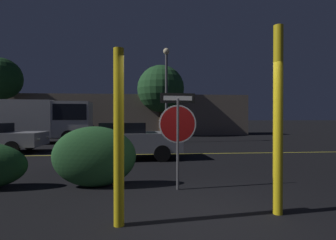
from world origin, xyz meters
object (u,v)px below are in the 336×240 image
Objects in this scene: yellow_pole_right at (278,120)px; hedge_bush_1 at (94,157)px; yellow_pole_left at (119,137)px; passing_car_2 at (126,140)px; delivery_truck at (47,119)px; tree_1 at (161,89)px; stop_sign at (178,124)px; street_lamp at (166,83)px; tree_0 at (0,79)px.

yellow_pole_right is 1.63× the size of hedge_bush_1.
passing_car_2 is (-0.33, 6.26, -0.58)m from yellow_pole_left.
tree_1 is at bearing 123.39° from delivery_truck.
street_lamp is at bearing 81.21° from stop_sign.
hedge_bush_1 is 11.07m from street_lamp.
yellow_pole_right is 3.98m from hedge_bush_1.
tree_1 reaches higher than yellow_pole_left.
tree_0 reaches higher than passing_car_2.
tree_1 is at bearing 166.87° from passing_car_2.
stop_sign is 0.69× the size of yellow_pole_right.
hedge_bush_1 is (-3.34, 1.99, -0.86)m from yellow_pole_right.
tree_1 is (-0.79, 18.18, 2.47)m from yellow_pole_right.
tree_0 reaches higher than tree_1.
delivery_truck reaches higher than stop_sign.
passing_car_2 is 0.70× the size of tree_0.
yellow_pole_left is 18.70m from tree_1.
tree_0 reaches higher than hedge_bush_1.
yellow_pole_left is 1.37× the size of hedge_bush_1.
passing_car_2 is at bearing -108.41° from street_lamp.
delivery_truck reaches higher than yellow_pole_left.
delivery_truck is at bearing 177.89° from street_lamp.
street_lamp is 0.99× the size of tree_1.
delivery_truck is 0.93× the size of tree_0.
hedge_bush_1 is at bearing -56.73° from tree_0.
stop_sign is at bearing -93.50° from street_lamp.
passing_car_2 is (0.43, 4.03, 0.03)m from hedge_bush_1.
tree_1 reaches higher than yellow_pole_right.
delivery_truck is 9.59m from tree_1.
stop_sign is at bearing 14.77° from passing_car_2.
stop_sign reaches higher than hedge_bush_1.
hedge_bush_1 is at bearing 20.94° from delivery_truck.
yellow_pole_left is at bearing 20.02° from delivery_truck.
tree_0 reaches higher than delivery_truck.
passing_car_2 is at bearing 93.06° from yellow_pole_left.
tree_0 is at bearing 122.02° from stop_sign.
stop_sign is at bearing -52.70° from tree_0.
yellow_pole_left reaches higher than passing_car_2.
tree_0 reaches higher than yellow_pole_left.
tree_1 is at bearing 6.01° from tree_0.
stop_sign is at bearing 58.82° from yellow_pole_left.
hedge_bush_1 is 4.06m from passing_car_2.
tree_0 reaches higher than yellow_pole_right.
street_lamp reaches higher than passing_car_2.
street_lamp reaches higher than yellow_pole_right.
tree_1 is (2.55, 16.19, 3.33)m from hedge_bush_1.
yellow_pole_left is at bearing -126.47° from stop_sign.
stop_sign is at bearing -92.32° from tree_1.
hedge_bush_1 is 0.44× the size of passing_car_2.
yellow_pole_right is 6.74m from passing_car_2.
hedge_bush_1 is at bearing 162.74° from stop_sign.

